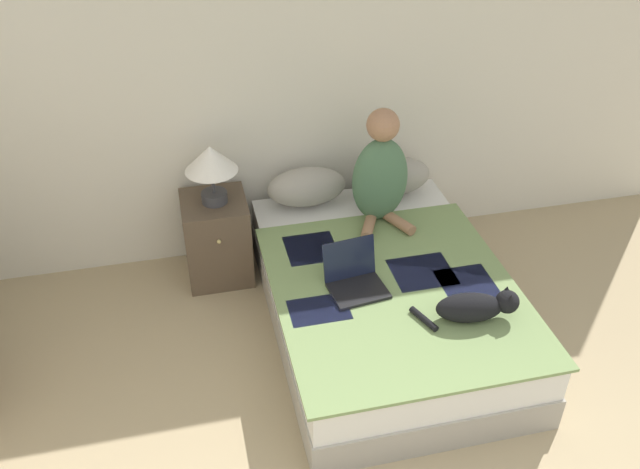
{
  "coord_description": "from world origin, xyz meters",
  "views": [
    {
      "loc": [
        -0.83,
        -0.72,
        2.92
      ],
      "look_at": [
        -0.14,
        2.25,
        0.8
      ],
      "focal_mm": 38.0,
      "sensor_mm": 36.0,
      "label": 1
    }
  ],
  "objects_px": {
    "table_lamp": "(211,162)",
    "cat_tabby": "(476,306)",
    "person_sitting": "(381,174)",
    "nightstand": "(217,238)",
    "pillow_near": "(307,187)",
    "pillow_far": "(392,177)",
    "laptop_open": "(355,279)",
    "bed": "(384,299)"
  },
  "relations": [
    {
      "from": "pillow_near",
      "to": "person_sitting",
      "type": "distance_m",
      "value": 0.55
    },
    {
      "from": "pillow_far",
      "to": "bed",
      "type": "bearing_deg",
      "value": -109.97
    },
    {
      "from": "pillow_far",
      "to": "cat_tabby",
      "type": "bearing_deg",
      "value": -88.78
    },
    {
      "from": "pillow_far",
      "to": "table_lamp",
      "type": "xyz_separation_m",
      "value": [
        -1.23,
        -0.07,
        0.3
      ]
    },
    {
      "from": "pillow_near",
      "to": "nightstand",
      "type": "bearing_deg",
      "value": -174.57
    },
    {
      "from": "person_sitting",
      "to": "nightstand",
      "type": "xyz_separation_m",
      "value": [
        -1.05,
        0.23,
        -0.49
      ]
    },
    {
      "from": "bed",
      "to": "person_sitting",
      "type": "distance_m",
      "value": 0.79
    },
    {
      "from": "pillow_far",
      "to": "laptop_open",
      "type": "bearing_deg",
      "value": -119.24
    },
    {
      "from": "pillow_near",
      "to": "nightstand",
      "type": "xyz_separation_m",
      "value": [
        -0.63,
        -0.06,
        -0.28
      ]
    },
    {
      "from": "person_sitting",
      "to": "table_lamp",
      "type": "xyz_separation_m",
      "value": [
        -1.04,
        0.22,
        0.09
      ]
    },
    {
      "from": "table_lamp",
      "to": "pillow_far",
      "type": "bearing_deg",
      "value": 3.27
    },
    {
      "from": "pillow_far",
      "to": "person_sitting",
      "type": "distance_m",
      "value": 0.41
    },
    {
      "from": "nightstand",
      "to": "laptop_open",
      "type": "bearing_deg",
      "value": -51.06
    },
    {
      "from": "pillow_far",
      "to": "cat_tabby",
      "type": "relative_size",
      "value": 0.96
    },
    {
      "from": "person_sitting",
      "to": "cat_tabby",
      "type": "distance_m",
      "value": 1.11
    },
    {
      "from": "bed",
      "to": "laptop_open",
      "type": "bearing_deg",
      "value": -154.44
    },
    {
      "from": "laptop_open",
      "to": "table_lamp",
      "type": "xyz_separation_m",
      "value": [
        -0.7,
        0.87,
        0.38
      ]
    },
    {
      "from": "person_sitting",
      "to": "table_lamp",
      "type": "distance_m",
      "value": 1.07
    },
    {
      "from": "cat_tabby",
      "to": "person_sitting",
      "type": "bearing_deg",
      "value": 110.3
    },
    {
      "from": "pillow_near",
      "to": "nightstand",
      "type": "height_order",
      "value": "pillow_near"
    },
    {
      "from": "cat_tabby",
      "to": "nightstand",
      "type": "xyz_separation_m",
      "value": [
        -1.27,
        1.3,
        -0.24
      ]
    },
    {
      "from": "pillow_near",
      "to": "table_lamp",
      "type": "relative_size",
      "value": 1.34
    },
    {
      "from": "cat_tabby",
      "to": "table_lamp",
      "type": "bearing_deg",
      "value": 143.18
    },
    {
      "from": "bed",
      "to": "cat_tabby",
      "type": "bearing_deg",
      "value": -57.39
    },
    {
      "from": "pillow_far",
      "to": "person_sitting",
      "type": "bearing_deg",
      "value": -122.7
    },
    {
      "from": "cat_tabby",
      "to": "pillow_near",
      "type": "bearing_deg",
      "value": 123.92
    },
    {
      "from": "pillow_near",
      "to": "nightstand",
      "type": "relative_size",
      "value": 0.91
    },
    {
      "from": "bed",
      "to": "pillow_far",
      "type": "bearing_deg",
      "value": 70.03
    },
    {
      "from": "person_sitting",
      "to": "table_lamp",
      "type": "height_order",
      "value": "person_sitting"
    },
    {
      "from": "person_sitting",
      "to": "table_lamp",
      "type": "relative_size",
      "value": 1.95
    },
    {
      "from": "pillow_near",
      "to": "pillow_far",
      "type": "bearing_deg",
      "value": 0.0
    },
    {
      "from": "table_lamp",
      "to": "cat_tabby",
      "type": "bearing_deg",
      "value": -45.6
    },
    {
      "from": "person_sitting",
      "to": "laptop_open",
      "type": "bearing_deg",
      "value": -117.61
    },
    {
      "from": "pillow_near",
      "to": "laptop_open",
      "type": "xyz_separation_m",
      "value": [
        0.08,
        -0.94,
        -0.08
      ]
    },
    {
      "from": "bed",
      "to": "table_lamp",
      "type": "height_order",
      "value": "table_lamp"
    },
    {
      "from": "pillow_near",
      "to": "bed",
      "type": "bearing_deg",
      "value": -70.03
    },
    {
      "from": "cat_tabby",
      "to": "laptop_open",
      "type": "xyz_separation_m",
      "value": [
        -0.56,
        0.41,
        -0.03
      ]
    },
    {
      "from": "laptop_open",
      "to": "table_lamp",
      "type": "distance_m",
      "value": 1.18
    },
    {
      "from": "bed",
      "to": "laptop_open",
      "type": "xyz_separation_m",
      "value": [
        -0.22,
        -0.11,
        0.28
      ]
    },
    {
      "from": "bed",
      "to": "nightstand",
      "type": "height_order",
      "value": "nightstand"
    },
    {
      "from": "table_lamp",
      "to": "bed",
      "type": "bearing_deg",
      "value": -39.57
    },
    {
      "from": "bed",
      "to": "pillow_far",
      "type": "relative_size",
      "value": 3.71
    }
  ]
}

